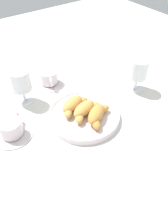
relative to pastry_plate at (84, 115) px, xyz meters
The scene contains 10 objects.
ground_plane 0.02m from the pastry_plate, 62.21° to the right, with size 2.20×2.20×0.00m, color silver.
pastry_plate is the anchor object (origin of this frame).
croissant_large 0.06m from the pastry_plate, 68.17° to the right, with size 0.13×0.09×0.04m.
croissant_small 0.03m from the pastry_plate, 105.98° to the left, with size 0.13×0.09×0.04m.
croissant_extra 0.06m from the pastry_plate, 112.24° to the left, with size 0.12×0.11×0.04m.
coffee_cup_near 0.26m from the pastry_plate, 90.78° to the right, with size 0.14×0.14×0.06m.
coffee_cup_far 0.26m from the pastry_plate, 17.74° to the right, with size 0.14×0.14×0.06m.
juice_glass_left 0.27m from the pastry_plate, 58.35° to the right, with size 0.08×0.08×0.14m.
juice_glass_right 0.29m from the pastry_plate, behind, with size 0.08×0.08×0.14m.
sugar_packet 0.22m from the pastry_plate, 137.35° to the left, with size 0.05×0.03×0.01m, color white.
Camera 1 is at (0.34, 0.49, 0.58)m, focal length 35.75 mm.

